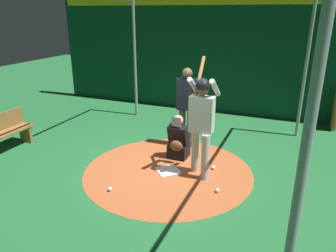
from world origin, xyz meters
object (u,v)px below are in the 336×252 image
object	(u,v)px
home_plate	(168,171)
baseball_2	(217,190)
bat_rack	(334,110)
umpire	(187,103)
batter	(202,118)
baseball_1	(213,167)
baseball_0	(110,189)
catcher	(178,141)

from	to	relation	value
home_plate	baseball_2	distance (m)	1.17
bat_rack	baseball_2	bearing A→B (deg)	-24.52
umpire	bat_rack	size ratio (longest dim) A/B	1.74
batter	baseball_1	xyz separation A→B (m)	(-0.30, 0.19, -1.12)
batter	baseball_2	bearing A→B (deg)	43.26
baseball_0	baseball_2	distance (m)	1.89
home_plate	bat_rack	size ratio (longest dim) A/B	0.40
umpire	baseball_2	xyz separation A→B (m)	(1.74, 1.20, -0.99)
baseball_0	baseball_2	xyz separation A→B (m)	(-0.68, 1.76, 0.00)
batter	baseball_2	world-z (taller)	batter
baseball_1	home_plate	bearing A→B (deg)	-63.03
umpire	baseball_2	bearing A→B (deg)	34.54
baseball_0	baseball_1	world-z (taller)	same
baseball_0	baseball_1	distance (m)	2.10
batter	catcher	world-z (taller)	batter
batter	bat_rack	world-z (taller)	batter
baseball_1	umpire	bearing A→B (deg)	-135.53
baseball_0	batter	bearing A→B (deg)	133.06
baseball_1	baseball_2	size ratio (longest dim) A/B	1.00
baseball_0	baseball_1	size ratio (longest dim) A/B	1.00
baseball_1	baseball_2	world-z (taller)	same
batter	bat_rack	distance (m)	4.75
baseball_2	umpire	bearing A→B (deg)	-145.46
home_plate	baseball_0	world-z (taller)	baseball_0
umpire	baseball_1	world-z (taller)	umpire
umpire	bat_rack	bearing A→B (deg)	130.21
home_plate	catcher	xyz separation A→B (m)	(-0.66, -0.04, 0.37)
batter	baseball_1	bearing A→B (deg)	147.55
baseball_1	baseball_2	xyz separation A→B (m)	(0.82, 0.29, 0.00)
batter	bat_rack	bearing A→B (deg)	147.51
bat_rack	baseball_1	size ratio (longest dim) A/B	14.20
bat_rack	catcher	bearing A→B (deg)	-42.91
batter	baseball_0	world-z (taller)	batter
home_plate	baseball_1	world-z (taller)	baseball_1
batter	home_plate	bearing A→B (deg)	-79.99
bat_rack	baseball_0	size ratio (longest dim) A/B	14.20
batter	catcher	xyz separation A→B (m)	(-0.55, -0.65, -0.78)
catcher	baseball_2	bearing A→B (deg)	46.93
home_plate	baseball_2	bearing A→B (deg)	69.81
bat_rack	baseball_1	distance (m)	4.37
baseball_1	catcher	bearing A→B (deg)	-106.17
catcher	bat_rack	size ratio (longest dim) A/B	0.92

